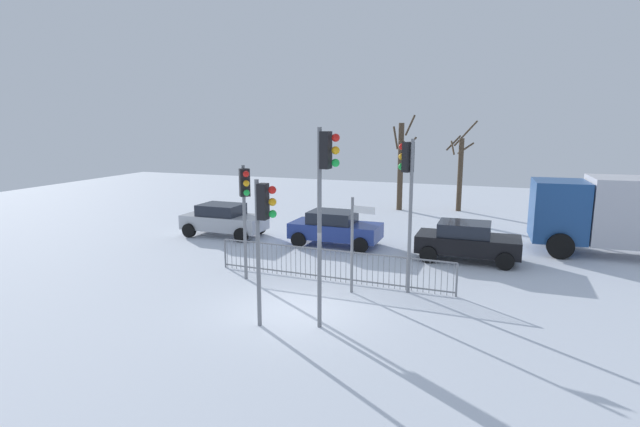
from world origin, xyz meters
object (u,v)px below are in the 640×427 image
traffic_light_mid_left (263,220)px  direction_sign_post (354,240)px  traffic_light_rear_right (325,184)px  car_silver_trailing (224,219)px  traffic_light_mid_right (245,197)px  delivery_truck (632,213)px  bare_tree_left (401,163)px  bare_tree_centre (460,170)px  car_blue_mid (335,228)px  traffic_light_rear_left (408,181)px  car_black_near (467,241)px

traffic_light_mid_left → direction_sign_post: size_ratio=1.28×
traffic_light_rear_right → direction_sign_post: bearing=-178.3°
traffic_light_mid_left → car_silver_trailing: bearing=-147.9°
traffic_light_mid_right → delivery_truck: bearing=170.7°
delivery_truck → bare_tree_left: (-10.48, 7.22, 1.05)m
traffic_light_rear_right → bare_tree_left: (-1.59, 17.85, -0.94)m
traffic_light_mid_left → bare_tree_centre: bare_tree_centre is taller
traffic_light_mid_right → car_blue_mid: 6.06m
car_blue_mid → delivery_truck: size_ratio=0.53×
traffic_light_rear_right → traffic_light_mid_right: 4.73m
traffic_light_rear_right → car_blue_mid: bearing=-162.7°
car_silver_trailing → bare_tree_centre: bearing=47.9°
direction_sign_post → car_blue_mid: 6.10m
traffic_light_mid_left → car_blue_mid: bearing=-177.6°
traffic_light_rear_left → bare_tree_left: 14.68m
traffic_light_mid_left → traffic_light_mid_right: bearing=-149.2°
direction_sign_post → delivery_truck: delivery_truck is taller
traffic_light_mid_left → delivery_truck: size_ratio=0.54×
bare_tree_centre → car_black_near: bearing=-83.5°
traffic_light_rear_left → traffic_light_mid_right: (-5.14, -0.74, -0.65)m
car_blue_mid → traffic_light_rear_right: bearing=-72.8°
traffic_light_mid_left → car_silver_trailing: size_ratio=1.01×
car_silver_trailing → car_black_near: size_ratio=1.00×
traffic_light_mid_right → bare_tree_centre: 16.90m
traffic_light_mid_left → traffic_light_mid_right: (-2.26, 3.21, 0.01)m
traffic_light_rear_left → direction_sign_post: traffic_light_rear_left is taller
traffic_light_rear_right → delivery_truck: 14.00m
car_black_near → bare_tree_centre: bare_tree_centre is taller
car_black_near → bare_tree_left: (-4.54, 10.03, 2.02)m
bare_tree_centre → traffic_light_rear_right: bearing=-95.2°
traffic_light_rear_left → delivery_truck: (7.48, 7.14, -1.73)m
traffic_light_rear_right → delivery_truck: size_ratio=0.71×
traffic_light_mid_left → bare_tree_centre: (3.19, 19.20, -0.41)m
traffic_light_rear_left → car_black_near: 5.33m
car_black_near → traffic_light_mid_left: bearing=-118.5°
delivery_truck → traffic_light_rear_left: bearing=40.7°
direction_sign_post → delivery_truck: (8.94, 7.82, 0.06)m
bare_tree_centre → bare_tree_left: bearing=-164.7°
direction_sign_post → car_silver_trailing: bearing=156.5°
traffic_light_mid_right → direction_sign_post: (3.68, 0.06, -1.14)m
traffic_light_rear_right → car_silver_trailing: (-7.91, 8.27, -2.96)m
traffic_light_mid_left → direction_sign_post: 3.74m
traffic_light_rear_right → bare_tree_left: bare_tree_left is taller
direction_sign_post → car_black_near: size_ratio=0.79×
car_blue_mid → traffic_light_mid_right: bearing=-101.9°
traffic_light_rear_left → traffic_light_mid_left: 4.93m
bare_tree_centre → traffic_light_mid_left: bearing=-99.4°
traffic_light_mid_right → bare_tree_left: (2.14, 15.09, -0.03)m
traffic_light_rear_right → bare_tree_centre: bearing=175.3°
car_black_near → delivery_truck: bearing=25.0°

